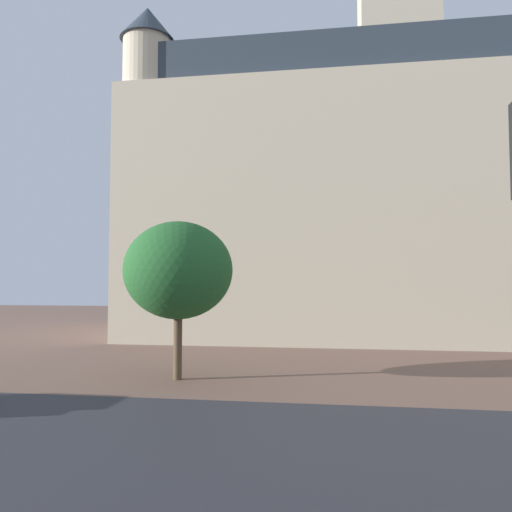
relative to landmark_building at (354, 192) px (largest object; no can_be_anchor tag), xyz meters
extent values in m
plane|color=brown|center=(-3.45, -22.58, -9.28)|extent=(120.00, 120.00, 0.00)
cube|color=#2D2D33|center=(-3.45, -22.91, -9.28)|extent=(120.00, 8.54, 0.00)
cube|color=beige|center=(-0.33, 0.24, -1.89)|extent=(26.80, 13.69, 14.77)
cube|color=#2D3842|center=(-0.33, 0.24, 6.69)|extent=(24.65, 12.59, 2.40)
cube|color=beige|center=(2.87, 0.24, 5.01)|extent=(4.84, 4.84, 28.58)
cylinder|color=beige|center=(-12.23, -5.10, -0.39)|extent=(2.80, 2.80, 17.78)
cone|color=#2D3842|center=(-12.23, -5.10, 9.50)|extent=(3.20, 3.20, 2.00)
cylinder|color=brown|center=(-6.81, -15.79, -8.14)|extent=(0.30, 0.30, 2.28)
ellipsoid|color=#235B28|center=(-6.81, -15.79, -5.47)|extent=(3.83, 3.83, 3.45)
camera|label=1|loc=(-1.42, -32.84, -5.93)|focal=35.21mm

